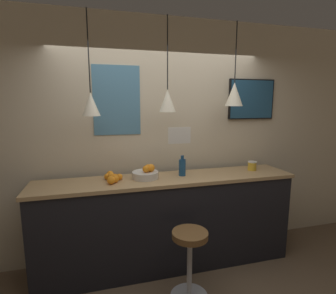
% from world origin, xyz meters
% --- Properties ---
extents(back_wall, '(8.00, 0.06, 2.90)m').
position_xyz_m(back_wall, '(0.00, 0.91, 1.45)').
color(back_wall, beige).
rests_on(back_wall, ground_plane).
extents(service_counter, '(2.94, 0.54, 1.07)m').
position_xyz_m(service_counter, '(0.00, 0.53, 0.54)').
color(service_counter, black).
rests_on(service_counter, ground_plane).
extents(bar_stool, '(0.37, 0.37, 0.70)m').
position_xyz_m(bar_stool, '(0.06, -0.05, 0.47)').
color(bar_stool, '#B7B7BC').
rests_on(bar_stool, ground_plane).
extents(fruit_bowl, '(0.29, 0.29, 0.16)m').
position_xyz_m(fruit_bowl, '(-0.24, 0.56, 1.13)').
color(fruit_bowl, beige).
rests_on(fruit_bowl, service_counter).
extents(orange_pile, '(0.20, 0.31, 0.09)m').
position_xyz_m(orange_pile, '(-0.61, 0.56, 1.11)').
color(orange_pile, orange).
rests_on(orange_pile, service_counter).
extents(juice_bottle, '(0.08, 0.08, 0.24)m').
position_xyz_m(juice_bottle, '(0.18, 0.57, 1.17)').
color(juice_bottle, navy).
rests_on(juice_bottle, service_counter).
extents(spread_jar, '(0.11, 0.11, 0.11)m').
position_xyz_m(spread_jar, '(1.10, 0.57, 1.13)').
color(spread_jar, gold).
rests_on(spread_jar, service_counter).
extents(pendant_lamp_left, '(0.18, 0.18, 1.03)m').
position_xyz_m(pendant_lamp_left, '(-0.80, 0.55, 1.90)').
color(pendant_lamp_left, black).
extents(pendant_lamp_middle, '(0.18, 0.18, 1.00)m').
position_xyz_m(pendant_lamp_middle, '(0.00, 0.55, 1.93)').
color(pendant_lamp_middle, black).
extents(pendant_lamp_right, '(0.20, 0.20, 0.94)m').
position_xyz_m(pendant_lamp_right, '(0.80, 0.55, 2.00)').
color(pendant_lamp_right, black).
extents(mounted_tv, '(0.64, 0.04, 0.52)m').
position_xyz_m(mounted_tv, '(1.22, 0.85, 1.95)').
color(mounted_tv, black).
extents(hanging_menu_board, '(0.24, 0.01, 0.17)m').
position_xyz_m(hanging_menu_board, '(0.07, 0.34, 1.57)').
color(hanging_menu_board, white).
extents(wall_poster, '(0.54, 0.01, 0.79)m').
position_xyz_m(wall_poster, '(-0.52, 0.87, 1.93)').
color(wall_poster, teal).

